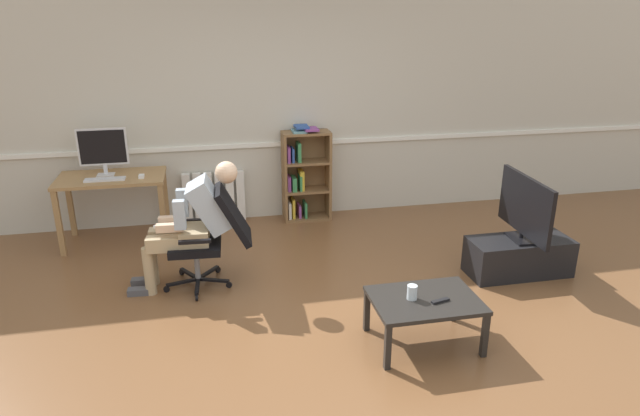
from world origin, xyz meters
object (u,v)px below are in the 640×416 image
radiator (214,197)px  person_seated (192,222)px  keyboard (105,179)px  bookshelf (303,175)px  tv_stand (519,256)px  drinking_glass (412,292)px  tv_screen (525,207)px  spare_remote (440,301)px  computer_mouse (141,176)px  coffee_table (425,304)px  computer_desk (112,186)px  office_chair (213,233)px  imac_monitor (103,149)px

radiator → person_seated: 1.71m
keyboard → person_seated: 1.45m
bookshelf → radiator: (-1.08, 0.10, -0.24)m
tv_stand → drinking_glass: bearing=-147.6°
tv_screen → spare_remote: size_ratio=6.17×
person_seated → tv_screen: (3.09, -0.39, 0.05)m
computer_mouse → radiator: bearing=34.1°
drinking_glass → tv_screen: bearing=32.4°
computer_mouse → coffee_table: bearing=-47.8°
keyboard → person_seated: size_ratio=0.35×
computer_desk → drinking_glass: bearing=-46.3°
bookshelf → spare_remote: 3.02m
computer_desk → radiator: (1.08, 0.39, -0.33)m
computer_mouse → spare_remote: computer_mouse is taller
radiator → office_chair: 1.68m
computer_mouse → tv_screen: bearing=-23.1°
computer_desk → coffee_table: size_ratio=1.38×
radiator → coffee_table: 3.35m
imac_monitor → tv_screen: imac_monitor is taller
person_seated → coffee_table: (1.72, -1.34, -0.30)m
computer_desk → coffee_table: (2.58, -2.61, -0.30)m
tv_screen → bookshelf: bearing=45.3°
radiator → office_chair: bearing=-91.8°
person_seated → drinking_glass: person_seated is taller
spare_remote → drinking_glass: bearing=-127.8°
computer_mouse → drinking_glass: size_ratio=0.89×
computer_desk → imac_monitor: bearing=127.2°
keyboard → radiator: 1.32m
imac_monitor → radiator: bearing=15.3°
coffee_table → drinking_glass: bearing=172.4°
keyboard → computer_desk: bearing=73.9°
office_chair → spare_remote: size_ratio=6.38×
office_chair → coffee_table: bearing=52.6°
tv_screen → radiator: bearing=57.3°
imac_monitor → bookshelf: size_ratio=0.44×
bookshelf → person_seated: size_ratio=0.98×
tv_stand → tv_screen: bearing=-2.9°
office_chair → coffee_table: office_chair is taller
bookshelf → office_chair: (-1.13, -1.57, -0.03)m
radiator → spare_remote: size_ratio=4.86×
office_chair → person_seated: 0.22m
spare_remote → radiator: bearing=-166.3°
computer_desk → keyboard: (-0.04, -0.14, 0.12)m
computer_desk → bookshelf: size_ratio=0.97×
radiator → tv_screen: tv_screen is taller
tv_stand → drinking_glass: (-1.47, -0.93, 0.26)m
person_seated → tv_screen: bearing=86.0°
bookshelf → spare_remote: bearing=-80.4°
computer_mouse → office_chair: size_ratio=0.10×
bookshelf → drinking_glass: bookshelf is taller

